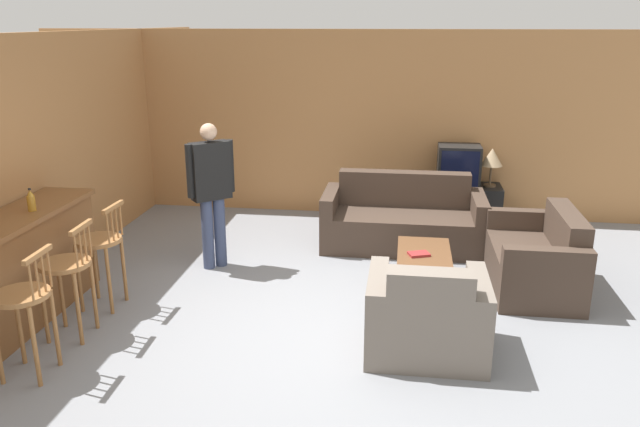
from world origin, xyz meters
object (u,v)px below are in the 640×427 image
bar_chair_far (100,248)px  loveseat_right (537,260)px  bar_chair_mid (67,273)px  couch_far (403,222)px  tv_unit (456,204)px  coffee_table (424,257)px  table_lamp (492,158)px  bar_chair_near (24,305)px  armchair_near (427,319)px  book_on_table (419,254)px  person_by_window (211,188)px  bottle (31,201)px  tv (459,165)px

bar_chair_far → loveseat_right: size_ratio=0.74×
bar_chair_mid → couch_far: bar_chair_mid is taller
bar_chair_far → tv_unit: (3.61, 3.18, -0.34)m
coffee_table → table_lamp: 2.50m
bar_chair_near → bar_chair_mid: (-0.00, 0.65, 0.00)m
bar_chair_mid → loveseat_right: size_ratio=0.74×
coffee_table → armchair_near: bearing=-90.3°
bar_chair_near → book_on_table: size_ratio=4.28×
loveseat_right → person_by_window: 3.58m
book_on_table → table_lamp: size_ratio=0.47×
tv_unit → person_by_window: person_by_window is taller
loveseat_right → book_on_table: size_ratio=5.75×
bar_chair_near → bar_chair_far: bearing=90.0°
couch_far → person_by_window: bearing=-155.1°
couch_far → bottle: bearing=-145.4°
book_on_table → armchair_near: bearing=-87.8°
tv_unit → book_on_table: (-0.55, -2.36, 0.13)m
bar_chair_near → bar_chair_far: (0.00, 1.26, 0.00)m
bar_chair_far → bar_chair_mid: bearing=-90.0°
coffee_table → book_on_table: bearing=-116.1°
bar_chair_far → person_by_window: size_ratio=0.64×
book_on_table → person_by_window: 2.38m
bar_chair_far → tv_unit: 4.82m
bar_chair_mid → bar_chair_near: bearing=-90.0°
tv → person_by_window: (-2.85, -2.02, 0.11)m
bar_chair_near → coffee_table: (3.12, 2.20, -0.28)m
loveseat_right → tv_unit: loveseat_right is taller
armchair_near → tv_unit: size_ratio=0.84×
armchair_near → coffee_table: size_ratio=1.09×
tv → table_lamp: tv is taller
bar_chair_mid → armchair_near: 3.13m
bar_chair_near → person_by_window: person_by_window is taller
table_lamp → couch_far: bearing=-138.2°
bar_chair_mid → tv_unit: 5.25m
armchair_near → coffee_table: armchair_near is taller
bar_chair_near → tv_unit: bearing=50.9°
book_on_table → bar_chair_far: bearing=-165.1°
bottle → book_on_table: (3.58, 1.02, -0.72)m
person_by_window → bottle: bearing=-133.3°
bar_chair_mid → armchair_near: (3.11, 0.12, -0.29)m
bar_chair_far → book_on_table: bar_chair_far is taller
table_lamp → loveseat_right: bearing=-83.4°
bar_chair_near → loveseat_right: size_ratio=0.74×
bar_chair_far → table_lamp: size_ratio=2.01×
couch_far → tv: tv is taller
armchair_near → bottle: size_ratio=4.61×
bar_chair_far → coffee_table: size_ratio=1.14×
armchair_near → bar_chair_far: bearing=171.0°
coffee_table → tv: bearing=77.6°
loveseat_right → coffee_table: loveseat_right is taller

